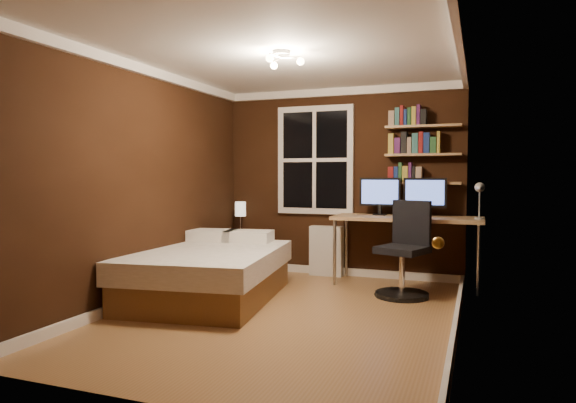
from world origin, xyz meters
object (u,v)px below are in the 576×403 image
(bed, at_px, (209,272))
(office_chair, at_px, (404,259))
(bedside_lamp, at_px, (240,217))
(monitor_left, at_px, (380,196))
(desk, at_px, (407,221))
(monitor_right, at_px, (425,197))
(radiator, at_px, (326,251))
(desk_lamp, at_px, (480,200))
(nightstand, at_px, (241,252))

(bed, distance_m, office_chair, 2.16)
(bedside_lamp, distance_m, monitor_left, 1.97)
(desk, distance_m, monitor_right, 0.37)
(bed, xyz_separation_m, monitor_left, (1.58, 1.53, 0.79))
(bed, distance_m, radiator, 1.88)
(desk, height_order, desk_lamp, desk_lamp)
(bedside_lamp, distance_m, office_chair, 2.47)
(nightstand, height_order, monitor_left, monitor_left)
(radiator, relative_size, monitor_right, 1.30)
(monitor_right, bearing_deg, nightstand, 179.67)
(nightstand, height_order, monitor_right, monitor_right)
(nightstand, distance_m, radiator, 1.22)
(bedside_lamp, height_order, monitor_left, monitor_left)
(radiator, xyz_separation_m, desk_lamp, (1.91, -0.43, 0.73))
(bed, bearing_deg, office_chair, 15.37)
(bedside_lamp, relative_size, monitor_right, 0.85)
(bedside_lamp, bearing_deg, radiator, 6.25)
(monitor_left, distance_m, desk_lamp, 1.21)
(radiator, xyz_separation_m, desk, (1.08, -0.24, 0.45))
(monitor_left, relative_size, desk_lamp, 1.16)
(bed, bearing_deg, desk, 28.90)
(bed, bearing_deg, desk_lamp, 16.56)
(radiator, height_order, office_chair, office_chair)
(desk_lamp, bearing_deg, bed, -155.48)
(monitor_right, relative_size, office_chair, 0.48)
(nightstand, xyz_separation_m, office_chair, (2.35, -0.69, 0.14))
(bedside_lamp, distance_m, desk_lamp, 3.15)
(nightstand, relative_size, desk, 0.30)
(nightstand, bearing_deg, radiator, -5.15)
(bedside_lamp, bearing_deg, nightstand, 0.00)
(nightstand, relative_size, bedside_lamp, 1.24)
(desk_lamp, bearing_deg, nightstand, 174.64)
(bed, xyz_separation_m, nightstand, (-0.37, 1.55, -0.02))
(nightstand, relative_size, monitor_right, 1.06)
(nightstand, xyz_separation_m, radiator, (1.21, 0.13, 0.06))
(bedside_lamp, xyz_separation_m, radiator, (1.21, 0.13, -0.43))
(radiator, xyz_separation_m, monitor_left, (0.74, -0.15, 0.75))
(radiator, distance_m, monitor_left, 1.06)
(bedside_lamp, height_order, desk_lamp, desk_lamp)
(desk, bearing_deg, nightstand, 177.43)
(desk, xyz_separation_m, monitor_right, (0.20, 0.09, 0.30))
(desk, height_order, monitor_right, monitor_right)
(nightstand, distance_m, monitor_left, 2.11)
(monitor_left, bearing_deg, bedside_lamp, 179.58)
(desk, relative_size, monitor_left, 3.47)
(monitor_left, bearing_deg, bed, -135.83)
(bed, relative_size, radiator, 3.25)
(office_chair, bearing_deg, radiator, 164.31)
(radiator, distance_m, office_chair, 1.41)
(bed, height_order, radiator, bed)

